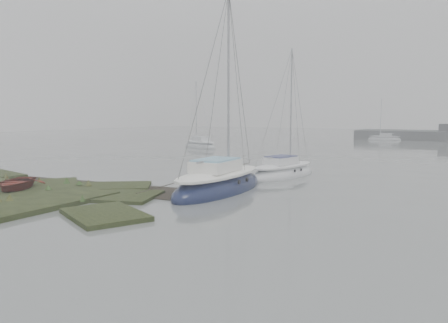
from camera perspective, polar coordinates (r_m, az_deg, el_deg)
ground at (r=44.49m, az=13.22°, el=0.96°), size 160.00×160.00×0.00m
sailboat_main at (r=22.26m, az=-0.65°, el=-3.08°), size 2.78×7.88×11.03m
sailboat_white at (r=27.73m, az=7.72°, el=-1.45°), size 3.23×6.42×8.65m
sailboat_far_a at (r=51.63m, az=-3.16°, el=2.10°), size 6.26×4.34×8.45m
sailboat_far_c at (r=71.38m, az=20.22°, el=2.82°), size 4.91×1.83×6.82m
dinghy at (r=24.10m, az=-25.53°, el=-2.50°), size 3.54×3.78×0.64m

